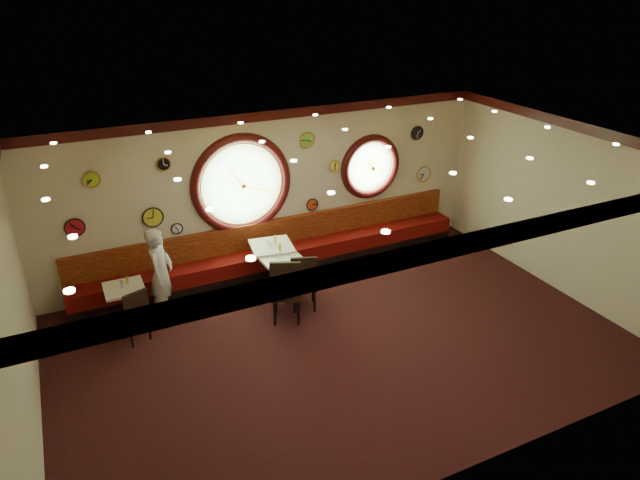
{
  "coord_description": "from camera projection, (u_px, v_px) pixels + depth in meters",
  "views": [
    {
      "loc": [
        -3.66,
        -6.81,
        5.51
      ],
      "look_at": [
        -0.01,
        0.8,
        1.5
      ],
      "focal_mm": 32.0,
      "sensor_mm": 36.0,
      "label": 1
    }
  ],
  "objects": [
    {
      "name": "porthole_right_ring",
      "position": [
        371.0,
        167.0,
        11.83
      ],
      "size": [
        1.09,
        0.03,
        1.09
      ],
      "primitive_type": "torus",
      "rotation": [
        1.57,
        0.0,
        0.0
      ],
      "color": "gold",
      "rests_on": "wall_back"
    },
    {
      "name": "wall_clock_6",
      "position": [
        163.0,
        164.0,
        9.92
      ],
      "size": [
        0.24,
        0.03,
        0.24
      ],
      "primitive_type": "cylinder",
      "rotation": [
        1.57,
        0.0,
        0.0
      ],
      "color": "black",
      "rests_on": "wall_back"
    },
    {
      "name": "waiter",
      "position": [
        161.0,
        273.0,
        9.73
      ],
      "size": [
        0.64,
        0.72,
        1.65
      ],
      "primitive_type": "imported",
      "rotation": [
        0.0,
        0.0,
        1.06
      ],
      "color": "white",
      "rests_on": "floor"
    },
    {
      "name": "condiment_b_pepper",
      "position": [
        278.0,
        255.0,
        10.29
      ],
      "size": [
        0.04,
        0.04,
        0.11
      ],
      "primitive_type": "cylinder",
      "color": "silver",
      "rests_on": "table_b"
    },
    {
      "name": "banquette_seat",
      "position": [
        279.0,
        255.0,
        11.41
      ],
      "size": [
        8.0,
        0.55,
        0.3
      ],
      "primitive_type": "cube",
      "color": "#580807",
      "rests_on": "banquette_base"
    },
    {
      "name": "wall_clock_0",
      "position": [
        75.0,
        227.0,
        9.68
      ],
      "size": [
        0.32,
        0.03,
        0.32
      ],
      "primitive_type": "cylinder",
      "rotation": [
        1.57,
        0.0,
        0.0
      ],
      "color": "red",
      "rests_on": "wall_back"
    },
    {
      "name": "porthole_left_ring",
      "position": [
        242.0,
        185.0,
        10.71
      ],
      "size": [
        1.61,
        0.03,
        1.61
      ],
      "primitive_type": "torus",
      "rotation": [
        1.57,
        0.0,
        0.0
      ],
      "color": "gold",
      "rests_on": "wall_back"
    },
    {
      "name": "banquette_back",
      "position": [
        274.0,
        232.0,
        11.41
      ],
      "size": [
        8.0,
        0.1,
        0.55
      ],
      "primitive_type": "cube",
      "color": "#610709",
      "rests_on": "wall_back"
    },
    {
      "name": "wall_clock_9",
      "position": [
        177.0,
        228.0,
        10.49
      ],
      "size": [
        0.2,
        0.03,
        0.2
      ],
      "primitive_type": "cylinder",
      "rotation": [
        1.57,
        0.0,
        0.0
      ],
      "color": "white",
      "rests_on": "wall_back"
    },
    {
      "name": "molding_right",
      "position": [
        575.0,
        125.0,
        9.75
      ],
      "size": [
        0.1,
        6.0,
        0.18
      ],
      "primitive_type": "cube",
      "color": "#36090A",
      "rests_on": "wall_back"
    },
    {
      "name": "table_b",
      "position": [
        279.0,
        269.0,
        10.52
      ],
      "size": [
        0.76,
        0.76,
        0.8
      ],
      "color": "black",
      "rests_on": "floor"
    },
    {
      "name": "chair_c",
      "position": [
        286.0,
        287.0,
        9.57
      ],
      "size": [
        0.67,
        0.67,
        0.75
      ],
      "rotation": [
        0.0,
        0.0,
        -0.42
      ],
      "color": "black",
      "rests_on": "floor"
    },
    {
      "name": "molding_back",
      "position": [
        270.0,
        115.0,
        10.41
      ],
      "size": [
        9.0,
        0.1,
        0.18
      ],
      "primitive_type": "cube",
      "color": "#36090A",
      "rests_on": "wall_back"
    },
    {
      "name": "wall_left",
      "position": [
        14.0,
        327.0,
        6.89
      ],
      "size": [
        0.02,
        6.0,
        3.2
      ],
      "primitive_type": "cube",
      "color": "beige",
      "rests_on": "floor"
    },
    {
      "name": "wall_right",
      "position": [
        561.0,
        206.0,
        10.41
      ],
      "size": [
        0.02,
        6.0,
        3.2
      ],
      "primitive_type": "cube",
      "color": "beige",
      "rests_on": "floor"
    },
    {
      "name": "wall_clock_1",
      "position": [
        334.0,
        166.0,
        11.44
      ],
      "size": [
        0.22,
        0.03,
        0.22
      ],
      "primitive_type": "cylinder",
      "rotation": [
        1.57,
        0.0,
        0.0
      ],
      "color": "#E8EA4E",
      "rests_on": "wall_back"
    },
    {
      "name": "wall_clock_7",
      "position": [
        92.0,
        179.0,
        9.49
      ],
      "size": [
        0.26,
        0.03,
        0.26
      ],
      "primitive_type": "cylinder",
      "rotation": [
        1.57,
        0.0,
        0.0
      ],
      "color": "#A6CB28",
      "rests_on": "wall_back"
    },
    {
      "name": "porthole_left_frame",
      "position": [
        242.0,
        184.0,
        10.74
      ],
      "size": [
        1.98,
        0.18,
        1.98
      ],
      "primitive_type": "torus",
      "rotation": [
        1.57,
        0.0,
        0.0
      ],
      "color": "#36090A",
      "rests_on": "wall_back"
    },
    {
      "name": "porthole_right_glass",
      "position": [
        370.0,
        167.0,
        11.87
      ],
      "size": [
        1.1,
        0.02,
        1.1
      ],
      "primitive_type": "cylinder",
      "rotation": [
        1.57,
        0.0,
        0.0
      ],
      "color": "#95D580",
      "rests_on": "wall_back"
    },
    {
      "name": "wall_clock_3",
      "position": [
        417.0,
        133.0,
        12.01
      ],
      "size": [
        0.28,
        0.03,
        0.28
      ],
      "primitive_type": "cylinder",
      "rotation": [
        1.57,
        0.0,
        0.0
      ],
      "color": "black",
      "rests_on": "wall_back"
    },
    {
      "name": "condiment_a_bottle",
      "position": [
        127.0,
        280.0,
        9.61
      ],
      "size": [
        0.04,
        0.04,
        0.14
      ],
      "primitive_type": "cylinder",
      "color": "gold",
      "rests_on": "table_a"
    },
    {
      "name": "chair_a",
      "position": [
        135.0,
        313.0,
        9.11
      ],
      "size": [
        0.51,
        0.51,
        0.59
      ],
      "rotation": [
        0.0,
        0.0,
        0.34
      ],
      "color": "black",
      "rests_on": "floor"
    },
    {
      "name": "condiment_b_salt",
      "position": [
        271.0,
        252.0,
        10.4
      ],
      "size": [
        0.03,
        0.03,
        0.09
      ],
      "primitive_type": "cylinder",
      "color": "silver",
      "rests_on": "table_b"
    },
    {
      "name": "banquette_base",
      "position": [
        279.0,
        266.0,
        11.51
      ],
      "size": [
        8.0,
        0.55,
        0.2
      ],
      "primitive_type": "cube",
      "color": "black",
      "rests_on": "floor"
    },
    {
      "name": "porthole_left_glass",
      "position": [
        242.0,
        184.0,
        10.75
      ],
      "size": [
        1.66,
        0.02,
        1.66
      ],
      "primitive_type": "cylinder",
      "rotation": [
        1.57,
        0.0,
        0.0
      ],
      "color": "#95D580",
      "rests_on": "wall_back"
    },
    {
      "name": "table_c",
      "position": [
        272.0,
        260.0,
        10.82
      ],
      "size": [
        0.87,
        0.87,
        0.84
      ],
      "color": "black",
      "rests_on": "floor"
    },
    {
      "name": "floor",
      "position": [
        342.0,
        341.0,
        9.34
      ],
      "size": [
        9.0,
        6.0,
        0.0
      ],
      "primitive_type": "cube",
      "color": "black",
      "rests_on": "ground"
    },
    {
      "name": "molding_front",
      "position": [
        486.0,
        239.0,
        5.6
      ],
      "size": [
        9.0,
        0.1,
        0.18
      ],
      "primitive_type": "cube",
      "color": "#36090A",
      "rests_on": "wall_back"
    },
    {
      "name": "condiment_a_salt",
      "position": [
        122.0,
        284.0,
        9.53
      ],
      "size": [
        0.04,
        0.04,
        0.11
      ],
      "primitive_type": "cylinder",
      "color": "silver",
      "rests_on": "table_a"
    },
    {
      "name": "wall_back",
      "position": [
        272.0,
        192.0,
        11.1
      ],
      "size": [
        9.0,
        0.02,
        3.2
      ],
      "primitive_type": "cube",
      "color": "beige",
      "rests_on": "floor"
    },
    {
      "name": "wall_front",
      "position": [
        471.0,
        366.0,
        6.21
      ],
      "size": [
        9.0,
        0.02,
        3.2
      ],
      "primitive_type": "cube",
      "color": "beige",
      "rests_on": "floor"
    },
    {
      "name": "condiment_c_bottle",
      "position": [
        275.0,
        240.0,
        10.71
      ],
      "size": [
        0.05,
        0.05,
        0.17
      ],
      "primitive_type": "cylinder",
      "color": "gold",
      "rests_on": "table_c"
    },
    {
      "name": "wall_clock_2",
      "position": [
        307.0,
        140.0,
        10.95
      ],
      "size": [
        0.3,
        0.03,
        0.3
      ],
      "primitive_type": "cylinder",
      "rotation": [
        1.57,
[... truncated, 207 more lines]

